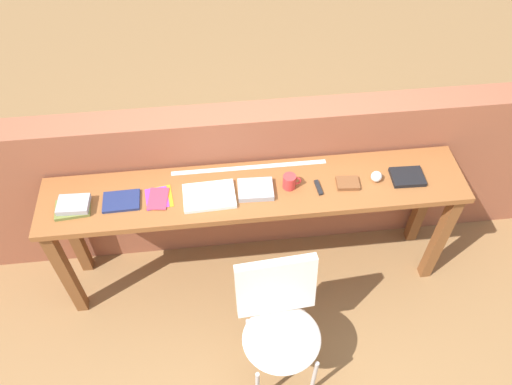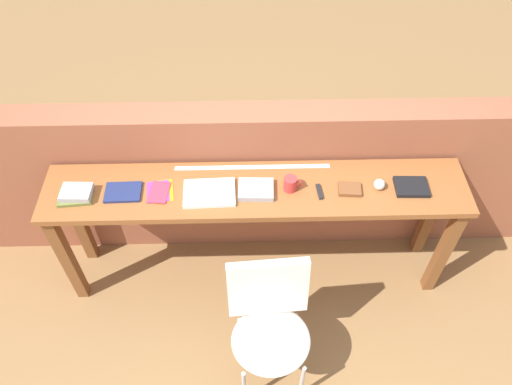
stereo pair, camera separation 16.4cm
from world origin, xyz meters
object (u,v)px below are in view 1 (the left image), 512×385
(pamphlet_pile_colourful, at_px, (159,198))
(book_open_centre, at_px, (209,196))
(book_stack_leftmost, at_px, (73,206))
(sports_ball_small, at_px, (376,176))
(chair_white_moulded, at_px, (280,321))
(leather_journal_brown, at_px, (348,183))
(magazine_cycling, at_px, (121,201))
(mug, at_px, (290,182))
(multitool_folded, at_px, (318,187))
(book_repair_rightmost, at_px, (407,177))

(pamphlet_pile_colourful, distance_m, book_open_centre, 0.29)
(book_stack_leftmost, relative_size, sports_ball_small, 3.12)
(chair_white_moulded, xyz_separation_m, leather_journal_brown, (0.48, 0.64, 0.37))
(magazine_cycling, xyz_separation_m, leather_journal_brown, (1.31, -0.01, 0.00))
(chair_white_moulded, relative_size, mug, 8.10)
(magazine_cycling, xyz_separation_m, multitool_folded, (1.14, -0.02, -0.00))
(mug, height_order, multitool_folded, mug)
(pamphlet_pile_colourful, bearing_deg, book_open_centre, -4.89)
(chair_white_moulded, bearing_deg, mug, 78.08)
(magazine_cycling, relative_size, leather_journal_brown, 1.59)
(mug, relative_size, leather_journal_brown, 0.85)
(chair_white_moulded, xyz_separation_m, pamphlet_pile_colourful, (-0.62, 0.66, 0.36))
(multitool_folded, relative_size, book_repair_rightmost, 0.58)
(chair_white_moulded, distance_m, pamphlet_pile_colourful, 0.97)
(magazine_cycling, xyz_separation_m, book_repair_rightmost, (1.67, -0.00, 0.00))
(pamphlet_pile_colourful, relative_size, book_open_centre, 0.65)
(book_repair_rightmost, bearing_deg, sports_ball_small, -179.99)
(book_open_centre, xyz_separation_m, mug, (0.47, 0.03, 0.03))
(book_open_centre, xyz_separation_m, sports_ball_small, (0.99, 0.02, 0.02))
(sports_ball_small, bearing_deg, book_stack_leftmost, -179.12)
(pamphlet_pile_colourful, bearing_deg, sports_ball_small, 0.01)
(chair_white_moulded, distance_m, book_repair_rightmost, 1.13)
(chair_white_moulded, relative_size, book_stack_leftmost, 4.41)
(magazine_cycling, height_order, leather_journal_brown, leather_journal_brown)
(book_open_centre, bearing_deg, sports_ball_small, -0.69)
(multitool_folded, distance_m, sports_ball_small, 0.35)
(magazine_cycling, height_order, pamphlet_pile_colourful, magazine_cycling)
(book_stack_leftmost, height_order, magazine_cycling, book_stack_leftmost)
(multitool_folded, distance_m, leather_journal_brown, 0.18)
(pamphlet_pile_colourful, height_order, leather_journal_brown, leather_journal_brown)
(book_open_centre, xyz_separation_m, book_repair_rightmost, (1.18, 0.02, 0.00))
(chair_white_moulded, relative_size, book_repair_rightmost, 4.67)
(book_open_centre, relative_size, leather_journal_brown, 2.28)
(magazine_cycling, relative_size, sports_ball_small, 3.19)
(pamphlet_pile_colourful, bearing_deg, multitool_folded, -1.63)
(pamphlet_pile_colourful, distance_m, mug, 0.76)
(book_open_centre, distance_m, leather_journal_brown, 0.81)
(pamphlet_pile_colourful, relative_size, multitool_folded, 1.76)
(magazine_cycling, bearing_deg, book_repair_rightmost, -1.28)
(multitool_folded, height_order, book_repair_rightmost, book_repair_rightmost)
(chair_white_moulded, height_order, book_open_centre, book_open_centre)
(mug, xyz_separation_m, sports_ball_small, (0.52, -0.01, -0.01))
(book_open_centre, distance_m, multitool_folded, 0.64)
(pamphlet_pile_colourful, bearing_deg, chair_white_moulded, -46.75)
(sports_ball_small, bearing_deg, pamphlet_pile_colourful, -179.99)
(chair_white_moulded, distance_m, magazine_cycling, 1.12)
(pamphlet_pile_colourful, xyz_separation_m, multitool_folded, (0.92, -0.03, 0.00))
(chair_white_moulded, height_order, leather_journal_brown, leather_journal_brown)
(book_repair_rightmost, bearing_deg, chair_white_moulded, -140.47)
(sports_ball_small, bearing_deg, chair_white_moulded, -134.90)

